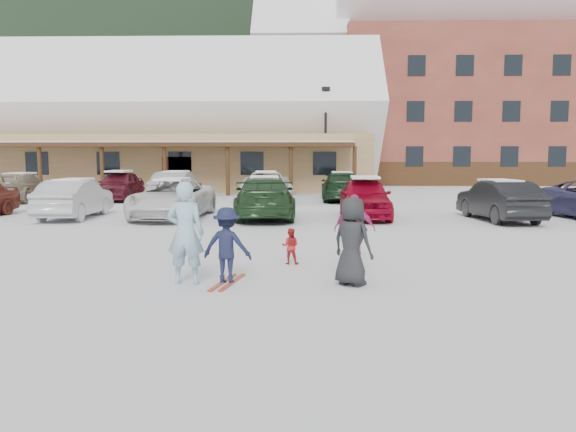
{
  "coord_description": "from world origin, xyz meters",
  "views": [
    {
      "loc": [
        0.58,
        -11.09,
        2.32
      ],
      "look_at": [
        0.3,
        1.0,
        1.0
      ],
      "focal_mm": 35.0,
      "sensor_mm": 36.0,
      "label": 1
    }
  ],
  "objects_px": {
    "bystander_dark": "(352,241)",
    "child_magenta": "(355,229)",
    "parked_car_7": "(21,188)",
    "parked_car_9": "(177,186)",
    "day_lodge": "(163,131)",
    "toddler_red": "(290,246)",
    "parked_car_2": "(173,198)",
    "parked_car_11": "(342,186)",
    "parked_car_10": "(266,187)",
    "child_navy": "(227,245)",
    "alpine_hotel": "(462,80)",
    "parked_car_1": "(75,199)",
    "parked_car_4": "(365,198)",
    "lamp_post": "(326,133)",
    "parked_car_5": "(499,200)",
    "parked_car_3": "(264,198)",
    "adult_skier": "(185,233)",
    "parked_car_8": "(119,186)"
  },
  "relations": [
    {
      "from": "alpine_hotel",
      "to": "parked_car_1",
      "type": "height_order",
      "value": "alpine_hotel"
    },
    {
      "from": "child_navy",
      "to": "parked_car_11",
      "type": "relative_size",
      "value": 0.28
    },
    {
      "from": "child_navy",
      "to": "parked_car_3",
      "type": "relative_size",
      "value": 0.26
    },
    {
      "from": "lamp_post",
      "to": "parked_car_5",
      "type": "bearing_deg",
      "value": -69.79
    },
    {
      "from": "toddler_red",
      "to": "parked_car_10",
      "type": "distance_m",
      "value": 15.84
    },
    {
      "from": "adult_skier",
      "to": "child_navy",
      "type": "xyz_separation_m",
      "value": [
        0.74,
        0.08,
        -0.24
      ]
    },
    {
      "from": "adult_skier",
      "to": "parked_car_4",
      "type": "distance_m",
      "value": 11.59
    },
    {
      "from": "child_navy",
      "to": "parked_car_7",
      "type": "bearing_deg",
      "value": -43.54
    },
    {
      "from": "parked_car_10",
      "to": "child_navy",
      "type": "bearing_deg",
      "value": -92.33
    },
    {
      "from": "parked_car_7",
      "to": "parked_car_9",
      "type": "height_order",
      "value": "parked_car_9"
    },
    {
      "from": "parked_car_2",
      "to": "parked_car_11",
      "type": "bearing_deg",
      "value": 51.44
    },
    {
      "from": "parked_car_5",
      "to": "parked_car_2",
      "type": "bearing_deg",
      "value": -8.46
    },
    {
      "from": "parked_car_9",
      "to": "parked_car_3",
      "type": "bearing_deg",
      "value": 125.75
    },
    {
      "from": "parked_car_2",
      "to": "parked_car_4",
      "type": "distance_m",
      "value": 7.07
    },
    {
      "from": "day_lodge",
      "to": "toddler_red",
      "type": "relative_size",
      "value": 37.77
    },
    {
      "from": "alpine_hotel",
      "to": "adult_skier",
      "type": "bearing_deg",
      "value": -111.91
    },
    {
      "from": "alpine_hotel",
      "to": "parked_car_3",
      "type": "relative_size",
      "value": 6.01
    },
    {
      "from": "child_magenta",
      "to": "parked_car_5",
      "type": "xyz_separation_m",
      "value": [
        5.87,
        8.09,
        -0.03
      ]
    },
    {
      "from": "child_magenta",
      "to": "bystander_dark",
      "type": "bearing_deg",
      "value": 91.02
    },
    {
      "from": "bystander_dark",
      "to": "parked_car_4",
      "type": "bearing_deg",
      "value": -58.34
    },
    {
      "from": "parked_car_9",
      "to": "parked_car_11",
      "type": "bearing_deg",
      "value": -173.77
    },
    {
      "from": "bystander_dark",
      "to": "parked_car_2",
      "type": "distance_m",
      "value": 12.04
    },
    {
      "from": "adult_skier",
      "to": "parked_car_9",
      "type": "height_order",
      "value": "adult_skier"
    },
    {
      "from": "parked_car_7",
      "to": "child_magenta",
      "type": "bearing_deg",
      "value": 131.59
    },
    {
      "from": "parked_car_1",
      "to": "parked_car_8",
      "type": "xyz_separation_m",
      "value": [
        -0.97,
        8.09,
        0.04
      ]
    },
    {
      "from": "lamp_post",
      "to": "parked_car_3",
      "type": "xyz_separation_m",
      "value": [
        -2.84,
        -14.47,
        -2.87
      ]
    },
    {
      "from": "adult_skier",
      "to": "parked_car_4",
      "type": "bearing_deg",
      "value": -108.46
    },
    {
      "from": "child_navy",
      "to": "parked_car_3",
      "type": "height_order",
      "value": "parked_car_3"
    },
    {
      "from": "parked_car_9",
      "to": "parked_car_10",
      "type": "bearing_deg",
      "value": 178.11
    },
    {
      "from": "day_lodge",
      "to": "child_navy",
      "type": "height_order",
      "value": "day_lodge"
    },
    {
      "from": "adult_skier",
      "to": "parked_car_4",
      "type": "height_order",
      "value": "adult_skier"
    },
    {
      "from": "parked_car_5",
      "to": "parked_car_9",
      "type": "relative_size",
      "value": 0.95
    },
    {
      "from": "day_lodge",
      "to": "parked_car_7",
      "type": "relative_size",
      "value": 5.96
    },
    {
      "from": "parked_car_1",
      "to": "parked_car_9",
      "type": "bearing_deg",
      "value": -106.78
    },
    {
      "from": "bystander_dark",
      "to": "child_magenta",
      "type": "bearing_deg",
      "value": -57.52
    },
    {
      "from": "parked_car_8",
      "to": "parked_car_9",
      "type": "height_order",
      "value": "parked_car_8"
    },
    {
      "from": "day_lodge",
      "to": "parked_car_5",
      "type": "bearing_deg",
      "value": -49.02
    },
    {
      "from": "lamp_post",
      "to": "parked_car_11",
      "type": "xyz_separation_m",
      "value": [
        0.56,
        -6.48,
        -2.91
      ]
    },
    {
      "from": "parked_car_3",
      "to": "parked_car_10",
      "type": "height_order",
      "value": "parked_car_3"
    },
    {
      "from": "day_lodge",
      "to": "parked_car_4",
      "type": "relative_size",
      "value": 6.54
    },
    {
      "from": "parked_car_9",
      "to": "bystander_dark",
      "type": "bearing_deg",
      "value": 113.98
    },
    {
      "from": "parked_car_2",
      "to": "toddler_red",
      "type": "bearing_deg",
      "value": -60.68
    },
    {
      "from": "lamp_post",
      "to": "parked_car_9",
      "type": "bearing_deg",
      "value": -137.7
    },
    {
      "from": "alpine_hotel",
      "to": "adult_skier",
      "type": "relative_size",
      "value": 16.94
    },
    {
      "from": "toddler_red",
      "to": "child_navy",
      "type": "height_order",
      "value": "child_navy"
    },
    {
      "from": "bystander_dark",
      "to": "parked_car_11",
      "type": "bearing_deg",
      "value": -54.3
    },
    {
      "from": "child_magenta",
      "to": "bystander_dark",
      "type": "distance_m",
      "value": 1.99
    },
    {
      "from": "child_magenta",
      "to": "parked_car_11",
      "type": "xyz_separation_m",
      "value": [
        0.92,
        16.61,
        -0.02
      ]
    },
    {
      "from": "toddler_red",
      "to": "parked_car_7",
      "type": "relative_size",
      "value": 0.16
    },
    {
      "from": "day_lodge",
      "to": "parked_car_3",
      "type": "distance_m",
      "value": 20.57
    }
  ]
}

